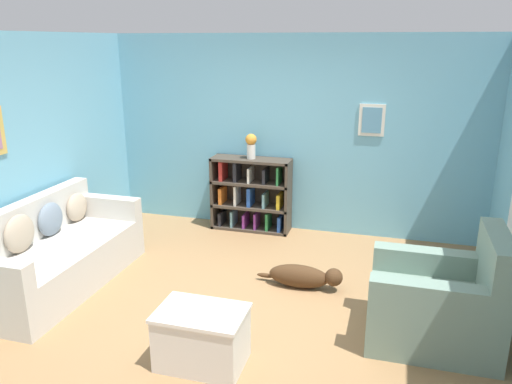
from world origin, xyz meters
TOP-DOWN VIEW (x-y plane):
  - ground_plane at (0.00, 0.00)m, footprint 14.00×14.00m
  - wall_back at (0.00, 2.25)m, footprint 5.60×0.13m
  - wall_left at (-2.55, -0.00)m, footprint 0.13×5.00m
  - couch at (-2.07, -0.14)m, footprint 0.88×2.03m
  - bookshelf at (-0.53, 2.03)m, footprint 1.07×0.34m
  - recliner_chair at (1.79, -0.13)m, footprint 1.06×0.86m
  - coffee_table at (-0.06, -0.99)m, footprint 0.70×0.48m
  - dog at (0.49, 0.51)m, footprint 0.93×0.22m
  - vase at (-0.53, 2.01)m, footprint 0.15×0.15m

SIDE VIEW (x-z plane):
  - ground_plane at x=0.00m, z-range 0.00..0.00m
  - dog at x=0.49m, z-range 0.00..0.26m
  - coffee_table at x=-0.06m, z-range 0.01..0.49m
  - couch at x=-2.07m, z-range -0.11..0.79m
  - recliner_chair at x=1.79m, z-range -0.15..0.87m
  - bookshelf at x=-0.53m, z-range -0.01..0.99m
  - vase at x=-0.53m, z-range 1.02..1.35m
  - wall_back at x=0.00m, z-range 0.00..2.60m
  - wall_left at x=-2.55m, z-range 0.00..2.60m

